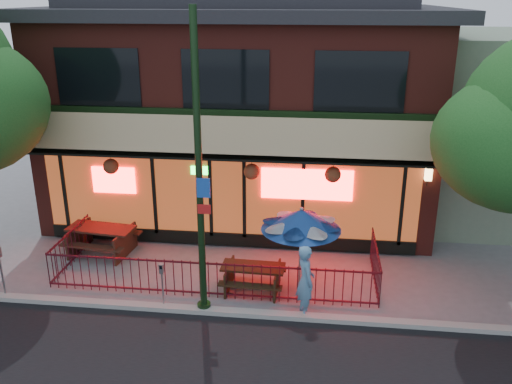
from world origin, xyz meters
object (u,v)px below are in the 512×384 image
street_light (200,188)px  patio_umbrella (301,220)px  picnic_table_right (253,274)px  picnic_table_left (102,236)px  parking_meter_far (0,263)px  pedestrian (305,281)px  parking_meter_near (162,278)px

street_light → patio_umbrella: 2.84m
picnic_table_right → patio_umbrella: patio_umbrella is taller
picnic_table_left → picnic_table_right: picnic_table_left is taller
picnic_table_left → parking_meter_far: (-1.49, -2.68, 0.42)m
street_light → picnic_table_right: bearing=46.3°
picnic_table_right → parking_meter_far: 6.26m
patio_umbrella → pedestrian: bearing=-81.3°
picnic_table_right → street_light: bearing=-133.7°
pedestrian → parking_meter_near: pedestrian is taller
picnic_table_right → patio_umbrella: 1.91m
street_light → picnic_table_left: (-3.60, 2.69, -2.61)m
picnic_table_right → parking_meter_far: parking_meter_far is taller
parking_meter_far → picnic_table_left: bearing=61.0°
parking_meter_far → pedestrian: bearing=1.1°
picnic_table_left → parking_meter_far: parking_meter_far is taller
street_light → picnic_table_right: (1.05, 1.10, -2.70)m
pedestrian → picnic_table_right: bearing=35.3°
street_light → picnic_table_right: size_ratio=4.24×
patio_umbrella → street_light: bearing=-150.0°
patio_umbrella → parking_meter_far: 7.50m
street_light → pedestrian: (2.41, 0.14, -2.26)m
picnic_table_right → patio_umbrella: size_ratio=0.72×
patio_umbrella → pedestrian: patio_umbrella is taller
parking_meter_near → picnic_table_left: bearing=134.1°
parking_meter_near → pedestrian: bearing=2.4°
street_light → parking_meter_near: street_light is taller
picnic_table_left → pedestrian: bearing=-22.9°
parking_meter_near → parking_meter_far: (-4.09, -0.00, 0.15)m
pedestrian → parking_meter_far: size_ratio=1.26×
patio_umbrella → parking_meter_near: size_ratio=1.92×
picnic_table_left → pedestrian: size_ratio=1.16×
parking_meter_near → parking_meter_far: parking_meter_far is taller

